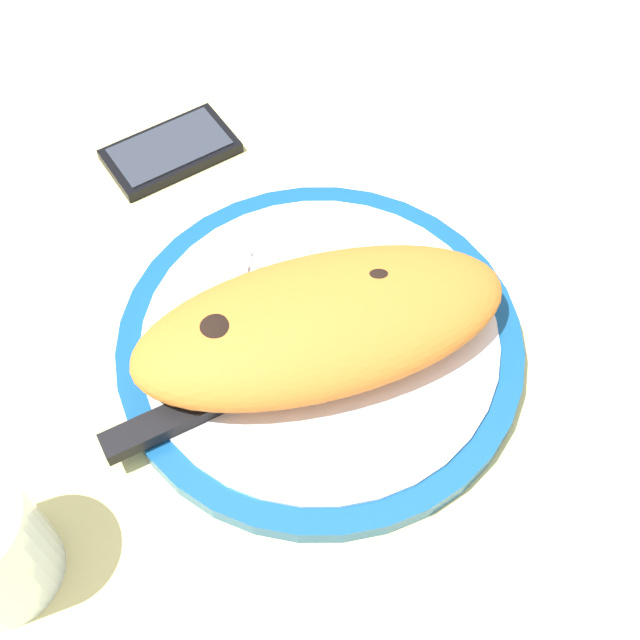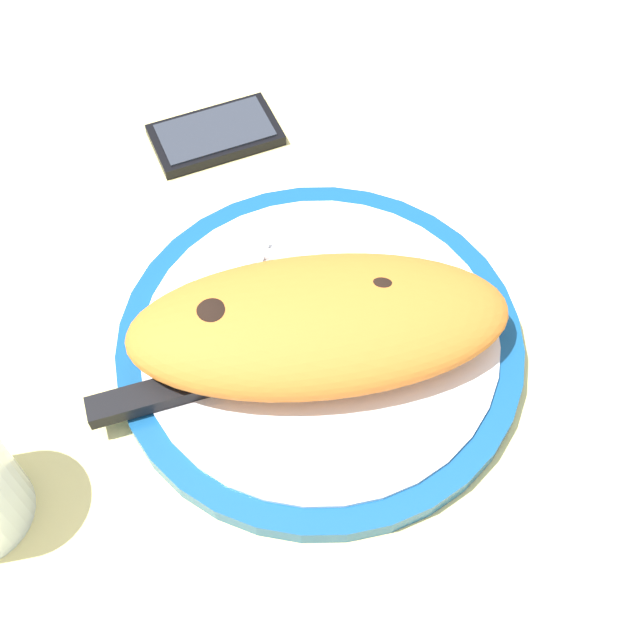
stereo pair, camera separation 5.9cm
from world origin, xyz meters
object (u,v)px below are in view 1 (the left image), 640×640
Objects in this scene: fork at (290,266)px; smartphone at (170,151)px; knife at (212,402)px; plate at (320,342)px; calzone at (314,325)px.

fork is 1.37× the size of smartphone.
knife is (6.31, 11.44, 0.28)cm from fork.
knife reaches higher than plate.
knife is (7.52, 4.12, -2.29)cm from calzone.
knife is at bearing 96.78° from smartphone.
smartphone is at bearing -62.52° from plate.
knife is 26.72cm from smartphone.
smartphone is (3.15, -26.47, -1.75)cm from knife.
fork is at bearing -80.58° from calzone.
plate is at bearing -148.01° from knife.
calzone is 7.86cm from fork.
calzone is at bearing 99.42° from fork.
smartphone is at bearing -64.48° from calzone.
plate reaches higher than smartphone.
smartphone is at bearing -83.22° from knife.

